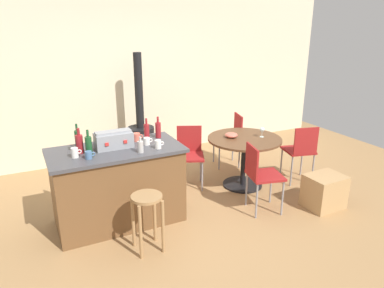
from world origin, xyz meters
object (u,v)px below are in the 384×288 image
object	(u,v)px
bottle_2	(79,143)
cup_0	(158,144)
toolbox	(114,140)
bottle_5	(89,145)
folding_chair_far	(231,136)
cup_3	(89,155)
cup_1	(137,137)
folding_chair_near	(301,149)
bottle_0	(158,130)
cup_4	(147,141)
kitchen_island	(118,186)
cup_2	(75,153)
wooden_stool	(147,211)
cardboard_box	(324,191)
bottle_3	(78,139)
folding_chair_left	(189,152)
dining_table	(244,149)
bottle_4	(140,146)
wine_glass	(262,130)
folding_chair_right	(260,173)
wood_stove	(141,138)
serving_bowl	(231,135)
bottle_1	(147,131)

from	to	relation	value
bottle_2	cup_0	xyz separation A→B (m)	(0.82, -0.24, -0.06)
toolbox	bottle_5	world-z (taller)	bottle_5
folding_chair_far	cup_3	size ratio (longest dim) A/B	7.95
cup_0	cup_1	xyz separation A→B (m)	(-0.13, 0.37, -0.00)
folding_chair_near	bottle_0	world-z (taller)	bottle_0
folding_chair_far	cup_3	distance (m)	2.78
bottle_0	cup_0	world-z (taller)	bottle_0
cup_4	cup_1	bearing A→B (deg)	108.94
bottle_2	kitchen_island	bearing A→B (deg)	-6.15
cup_2	folding_chair_far	bearing A→B (deg)	21.81
wooden_stool	bottle_5	bearing A→B (deg)	122.81
cardboard_box	bottle_3	bearing A→B (deg)	160.00
folding_chair_left	bottle_0	distance (m)	0.89
dining_table	bottle_0	size ratio (longest dim) A/B	3.93
cup_1	cup_3	bearing A→B (deg)	-151.57
cup_3	cup_4	distance (m)	0.72
bottle_5	cup_4	world-z (taller)	bottle_5
bottle_5	cardboard_box	bearing A→B (deg)	-15.43
bottle_5	cup_4	xyz separation A→B (m)	(0.67, 0.04, -0.07)
cup_3	folding_chair_near	bearing A→B (deg)	1.68
folding_chair_far	toolbox	size ratio (longest dim) A/B	2.05
toolbox	bottle_3	bearing A→B (deg)	155.16
cup_1	cup_3	world-z (taller)	cup_1
cup_3	bottle_4	bearing A→B (deg)	-6.06
bottle_4	cardboard_box	world-z (taller)	bottle_4
folding_chair_near	toolbox	world-z (taller)	toolbox
bottle_4	wine_glass	xyz separation A→B (m)	(1.92, 0.36, -0.16)
folding_chair_left	bottle_3	xyz separation A→B (m)	(-1.58, -0.35, 0.52)
toolbox	bottle_5	distance (m)	0.31
kitchen_island	dining_table	bearing A→B (deg)	5.65
folding_chair_far	bottle_4	distance (m)	2.34
folding_chair_right	bottle_5	bearing A→B (deg)	166.12
wood_stove	cup_2	world-z (taller)	wood_stove
dining_table	bottle_3	world-z (taller)	bottle_3
cup_2	wine_glass	xyz separation A→B (m)	(2.59, 0.20, -0.14)
cup_3	wine_glass	world-z (taller)	cup_3
dining_table	folding_chair_near	bearing A→B (deg)	-18.99
folding_chair_left	bottle_2	xyz separation A→B (m)	(-1.59, -0.52, 0.52)
folding_chair_far	cardboard_box	world-z (taller)	folding_chair_far
folding_chair_left	cup_0	distance (m)	1.18
wooden_stool	toolbox	distance (m)	0.94
folding_chair_near	folding_chair_left	xyz separation A→B (m)	(-1.49, 0.66, -0.02)
folding_chair_right	cup_4	world-z (taller)	cup_4
folding_chair_left	serving_bowl	xyz separation A→B (m)	(0.53, -0.27, 0.26)
wood_stove	folding_chair_near	bearing A→B (deg)	-43.14
bottle_1	cup_0	size ratio (longest dim) A/B	2.42
cup_4	wine_glass	xyz separation A→B (m)	(1.76, 0.13, -0.13)
bottle_3	toolbox	bearing A→B (deg)	-24.84
dining_table	bottle_4	world-z (taller)	bottle_4
wood_stove	bottle_1	xyz separation A→B (m)	(-0.40, -1.48, 0.57)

